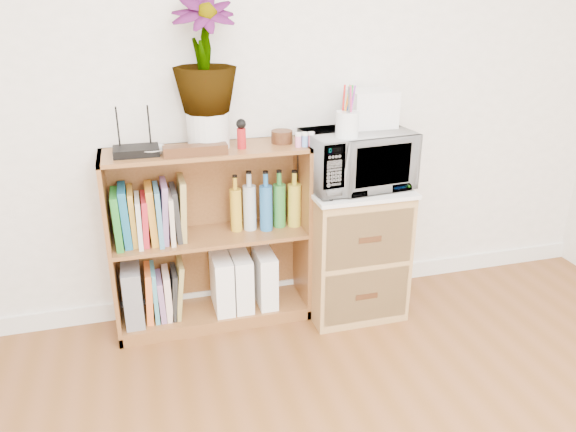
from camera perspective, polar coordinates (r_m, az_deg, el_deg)
name	(u,v)px	position (r m, az deg, el deg)	size (l,w,h in m)	color
skirting_board	(271,290)	(3.27, -1.72, -7.47)	(4.00, 0.02, 0.10)	white
bookshelf	(211,239)	(2.90, -7.87, -2.32)	(1.00, 0.30, 0.95)	brown
wicker_unit	(352,250)	(3.06, 6.50, -3.46)	(0.50, 0.45, 0.70)	#9E7542
microwave	(357,159)	(2.87, 7.01, 5.76)	(0.52, 0.35, 0.29)	silver
pen_cup	(347,124)	(2.70, 6.02, 9.24)	(0.11, 0.11, 0.12)	white
small_appliance	(371,108)	(2.93, 8.41, 10.77)	(0.23, 0.19, 0.18)	white
router	(136,151)	(2.70, -15.17, 6.40)	(0.21, 0.14, 0.04)	black
white_bowl	(152,151)	(2.69, -13.65, 6.44)	(0.13, 0.13, 0.03)	silver
plant_pot	(208,130)	(2.74, -8.12, 8.63)	(0.20, 0.20, 0.17)	silver
potted_plant	(204,55)	(2.68, -8.53, 15.86)	(0.29, 0.29, 0.52)	#3F7E32
trinket_box	(195,150)	(2.63, -9.39, 6.60)	(0.29, 0.07, 0.05)	#3C2410
kokeshi_doll	(242,139)	(2.71, -4.75, 7.85)	(0.04, 0.04, 0.10)	#A51418
wooden_bowl	(282,137)	(2.81, -0.63, 8.05)	(0.11, 0.11, 0.06)	#35180E
paint_jars	(305,141)	(2.74, 1.71, 7.61)	(0.11, 0.04, 0.05)	pink
file_box	(133,293)	(2.99, -15.49, -7.54)	(0.09, 0.24, 0.31)	gray
magazine_holder_left	(222,282)	(3.01, -6.73, -6.72)	(0.10, 0.24, 0.30)	white
magazine_holder_mid	(241,280)	(3.02, -4.80, -6.52)	(0.09, 0.24, 0.30)	white
magazine_holder_right	(265,277)	(3.05, -2.37, -6.23)	(0.09, 0.24, 0.30)	white
cookbooks	(150,215)	(2.82, -13.84, 0.08)	(0.35, 0.20, 0.31)	#207A26
liquor_bottles	(275,201)	(2.89, -1.29, 1.56)	(0.45, 0.07, 0.31)	gold
lower_books	(164,292)	(3.00, -12.53, -7.58)	(0.21, 0.19, 0.30)	orange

